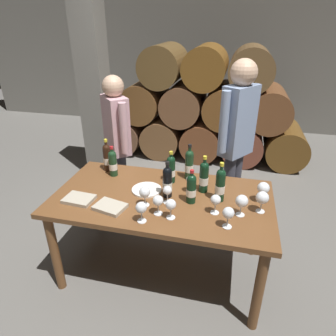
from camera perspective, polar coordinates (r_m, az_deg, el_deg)
ground_plane at (r=2.80m, az=-1.01°, el=-18.78°), size 14.00×14.00×0.00m
cellar_back_wall at (r=6.14m, az=9.33°, el=20.86°), size 10.00×0.24×2.80m
barrel_stack at (r=4.69m, az=6.97°, el=11.21°), size 3.12×0.90×1.69m
stone_pillar at (r=3.99m, az=-14.15°, el=15.95°), size 0.32×0.32×2.60m
dining_table at (r=2.37m, az=-1.14°, el=-7.36°), size 1.70×0.90×0.76m
wine_bottle_0 at (r=2.19m, az=4.52°, el=-3.93°), size 0.07×0.07×0.27m
wine_bottle_1 at (r=2.71m, az=-11.67°, el=2.08°), size 0.07×0.07×0.30m
wine_bottle_2 at (r=2.25m, az=-0.13°, el=-2.65°), size 0.07×0.07×0.30m
wine_bottle_3 at (r=2.46m, az=0.58°, el=-0.17°), size 0.07×0.07×0.28m
wine_bottle_4 at (r=2.61m, az=-10.62°, el=0.99°), size 0.07×0.07×0.27m
wine_bottle_5 at (r=2.51m, az=4.12°, el=0.73°), size 0.07×0.07×0.32m
wine_bottle_6 at (r=2.33m, az=6.96°, el=-1.65°), size 0.07×0.07×0.31m
wine_bottle_7 at (r=2.23m, az=10.06°, el=-3.19°), size 0.07×0.07×0.32m
wine_glass_0 at (r=2.19m, az=-0.10°, el=-4.50°), size 0.07×0.07×0.14m
wine_glass_1 at (r=2.00m, az=-5.19°, el=-7.75°), size 0.08×0.08×0.15m
wine_glass_2 at (r=1.98m, az=11.59°, el=-8.62°), size 0.08×0.08×0.15m
wine_glass_3 at (r=2.10m, az=9.19°, el=-6.22°), size 0.07×0.07×0.15m
wine_glass_4 at (r=2.33m, az=4.36°, el=-2.43°), size 0.07×0.07×0.14m
wine_glass_5 at (r=2.31m, az=17.95°, el=-3.77°), size 0.09×0.09×0.16m
wine_glass_6 at (r=2.11m, az=14.07°, el=-6.30°), size 0.09×0.09×0.16m
wine_glass_7 at (r=2.02m, az=0.54°, el=-7.19°), size 0.07×0.07×0.15m
wine_glass_8 at (r=2.18m, az=17.78°, el=-5.56°), size 0.09×0.09×0.16m
wine_glass_9 at (r=2.06m, az=-1.95°, el=-6.43°), size 0.08×0.08×0.15m
wine_glass_10 at (r=2.16m, az=-4.54°, el=-4.78°), size 0.08×0.08×0.16m
tasting_notebook at (r=2.21m, az=-11.15°, el=-7.37°), size 0.25×0.21×0.03m
leather_ledger at (r=2.36m, az=-16.81°, el=-5.78°), size 0.23×0.17×0.03m
serving_plate at (r=2.39m, az=-4.14°, el=-4.20°), size 0.24×0.24×0.01m
sommelier_presenting at (r=2.81m, az=13.18°, el=6.24°), size 0.33×0.42×1.72m
taster_seated_left at (r=3.05m, az=-9.80°, el=5.77°), size 0.36×0.39×1.54m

